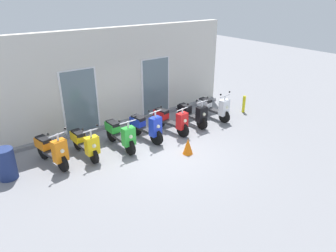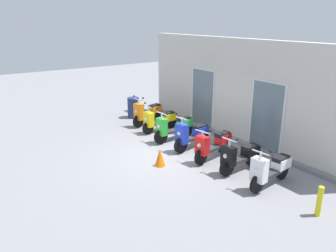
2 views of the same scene
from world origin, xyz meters
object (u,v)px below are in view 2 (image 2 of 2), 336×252
object	(u,v)px
scooter_orange	(147,113)
trash_bin	(133,108)
scooter_blue	(191,135)
curb_bollard	(319,201)
scooter_red	(213,144)
scooter_black	(240,156)
scooter_green	(174,127)
traffic_cone	(160,157)
scooter_white	(270,169)
scooter_yellow	(160,120)

from	to	relation	value
scooter_orange	trash_bin	bearing A→B (deg)	178.67
scooter_blue	trash_bin	xyz separation A→B (m)	(-4.28, 0.19, -0.04)
scooter_orange	curb_bollard	distance (m)	7.70
scooter_orange	scooter_blue	xyz separation A→B (m)	(3.07, -0.16, -0.02)
scooter_red	trash_bin	xyz separation A→B (m)	(-5.31, 0.17, -0.05)
scooter_red	scooter_black	world-z (taller)	scooter_black
scooter_orange	scooter_green	size ratio (longest dim) A/B	0.93
traffic_cone	scooter_white	bearing A→B (deg)	32.11
scooter_green	scooter_white	bearing A→B (deg)	1.18
scooter_yellow	scooter_red	distance (m)	3.14
scooter_red	trash_bin	distance (m)	5.31
scooter_red	scooter_blue	bearing A→B (deg)	-179.01
scooter_red	trash_bin	world-z (taller)	scooter_red
scooter_yellow	scooter_red	world-z (taller)	scooter_yellow
scooter_white	scooter_black	bearing A→B (deg)	178.76
scooter_blue	scooter_red	bearing A→B (deg)	0.99
scooter_orange	scooter_yellow	world-z (taller)	scooter_orange
scooter_orange	scooter_white	distance (m)	6.21
scooter_yellow	trash_bin	size ratio (longest dim) A/B	1.79
scooter_blue	scooter_white	xyz separation A→B (m)	(3.14, 0.07, -0.01)
scooter_green	curb_bollard	world-z (taller)	scooter_green
scooter_orange	traffic_cone	size ratio (longest dim) A/B	2.98
scooter_blue	curb_bollard	size ratio (longest dim) A/B	2.24
scooter_orange	scooter_yellow	bearing A→B (deg)	-1.79
scooter_yellow	scooter_black	size ratio (longest dim) A/B	1.01
scooter_yellow	scooter_black	world-z (taller)	scooter_black
scooter_green	scooter_white	world-z (taller)	scooter_green
scooter_blue	scooter_orange	bearing A→B (deg)	176.99
scooter_orange	curb_bollard	bearing A→B (deg)	-2.22
curb_bollard	traffic_cone	world-z (taller)	curb_bollard
scooter_red	scooter_white	world-z (taller)	scooter_white
scooter_blue	scooter_black	distance (m)	2.07
scooter_red	traffic_cone	size ratio (longest dim) A/B	3.18
scooter_blue	scooter_black	world-z (taller)	scooter_blue
scooter_blue	trash_bin	world-z (taller)	scooter_blue
scooter_orange	scooter_green	xyz separation A→B (m)	(2.09, -0.17, -0.02)
scooter_yellow	scooter_green	size ratio (longest dim) A/B	0.94
scooter_orange	trash_bin	xyz separation A→B (m)	(-1.21, 0.03, -0.06)
scooter_green	traffic_cone	size ratio (longest dim) A/B	3.21
scooter_green	scooter_blue	distance (m)	0.98
scooter_blue	traffic_cone	xyz separation A→B (m)	(0.52, -1.57, -0.22)
scooter_orange	scooter_black	distance (m)	5.14
scooter_orange	scooter_blue	bearing A→B (deg)	-3.01
scooter_yellow	curb_bollard	xyz separation A→B (m)	(6.73, -0.27, -0.09)
scooter_green	scooter_blue	size ratio (longest dim) A/B	1.06
scooter_red	scooter_black	bearing A→B (deg)	4.25
scooter_white	traffic_cone	size ratio (longest dim) A/B	3.11
curb_bollard	scooter_black	bearing A→B (deg)	174.82
trash_bin	scooter_red	bearing A→B (deg)	-1.85
scooter_orange	scooter_black	bearing A→B (deg)	-0.74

